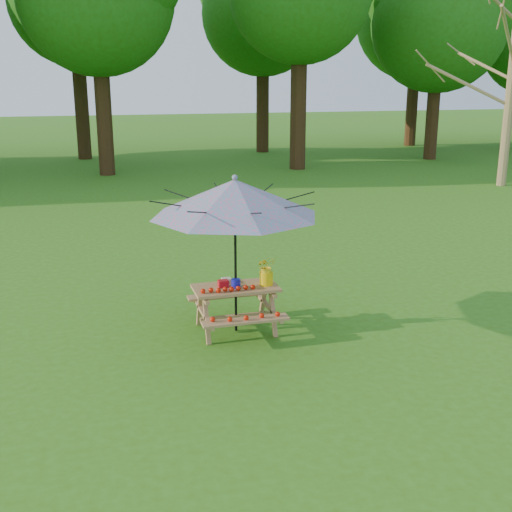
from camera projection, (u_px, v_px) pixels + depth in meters
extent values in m
cylinder|color=olive|center=(509.00, 103.00, 20.91)|extent=(0.45, 0.45, 5.41)
cube|color=olive|center=(236.00, 288.00, 9.11)|extent=(1.20, 0.62, 0.04)
cube|color=olive|center=(246.00, 321.00, 8.68)|extent=(1.20, 0.22, 0.04)
cube|color=olive|center=(227.00, 295.00, 9.70)|extent=(1.20, 0.22, 0.04)
cylinder|color=black|center=(235.00, 256.00, 8.99)|extent=(0.04, 0.04, 2.25)
cone|color=teal|center=(235.00, 198.00, 8.76)|extent=(2.44, 2.44, 0.51)
sphere|color=teal|center=(235.00, 178.00, 8.69)|extent=(0.08, 0.08, 0.08)
cube|color=red|center=(223.00, 284.00, 9.08)|extent=(0.14, 0.12, 0.10)
cylinder|color=#1516B0|center=(236.00, 283.00, 9.04)|extent=(0.13, 0.13, 0.13)
cube|color=beige|center=(226.00, 281.00, 9.27)|extent=(0.13, 0.13, 0.07)
cylinder|color=yellow|center=(266.00, 278.00, 9.16)|extent=(0.19, 0.19, 0.19)
imported|color=yellow|center=(266.00, 266.00, 9.11)|extent=(0.28, 0.25, 0.29)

